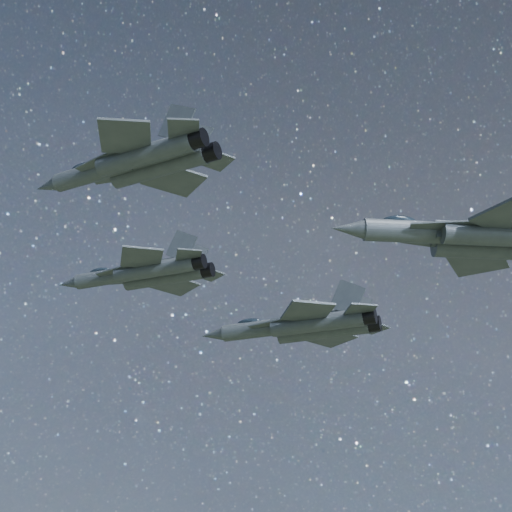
# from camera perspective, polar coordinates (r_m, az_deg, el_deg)

# --- Properties ---
(jet_lead) EXTENTS (17.35, 12.21, 4.38)m
(jet_lead) POSITION_cam_1_polar(r_m,az_deg,el_deg) (76.96, -7.93, -1.21)
(jet_lead) COLOR #384046
(jet_left) EXTENTS (20.20, 14.25, 5.11)m
(jet_left) POSITION_cam_1_polar(r_m,az_deg,el_deg) (81.72, 3.61, -5.08)
(jet_left) COLOR #384046
(jet_right) EXTENTS (15.26, 10.51, 3.83)m
(jet_right) POSITION_cam_1_polar(r_m,az_deg,el_deg) (53.88, -8.59, 6.77)
(jet_right) COLOR #384046
(jet_slot) EXTENTS (20.03, 13.30, 5.10)m
(jet_slot) POSITION_cam_1_polar(r_m,az_deg,el_deg) (63.96, 15.80, 1.31)
(jet_slot) COLOR #384046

